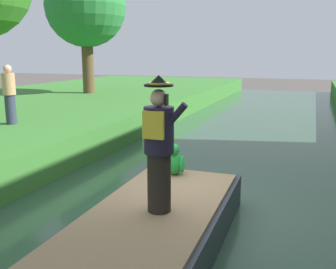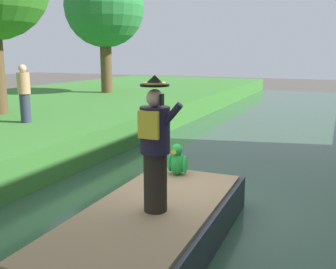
% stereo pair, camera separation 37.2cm
% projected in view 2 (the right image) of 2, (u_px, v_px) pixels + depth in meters
% --- Properties ---
extents(ground_plane, '(80.00, 80.00, 0.00)m').
position_uv_depth(ground_plane, '(183.00, 222.00, 6.63)').
color(ground_plane, '#4C4742').
extents(canal_water, '(6.35, 48.00, 0.10)m').
position_uv_depth(canal_water, '(183.00, 219.00, 6.62)').
color(canal_water, '#33513D').
rests_on(canal_water, ground).
extents(boat, '(1.89, 4.24, 0.61)m').
position_uv_depth(boat, '(150.00, 229.00, 5.44)').
color(boat, '#333842').
rests_on(boat, canal_water).
extents(person_pirate, '(0.61, 0.42, 1.85)m').
position_uv_depth(person_pirate, '(155.00, 145.00, 5.13)').
color(person_pirate, black).
rests_on(person_pirate, boat).
extents(parrot_plush, '(0.36, 0.35, 0.57)m').
position_uv_depth(parrot_plush, '(178.00, 161.00, 6.84)').
color(parrot_plush, green).
rests_on(parrot_plush, boat).
extents(tree_broad, '(3.78, 3.78, 5.94)m').
position_uv_depth(tree_broad, '(104.00, 7.00, 18.23)').
color(tree_broad, brown).
rests_on(tree_broad, grass_bank_near).
extents(person_bystander, '(0.34, 0.34, 1.60)m').
position_uv_depth(person_bystander, '(24.00, 93.00, 10.66)').
color(person_bystander, '#33384C').
rests_on(person_bystander, grass_bank_near).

